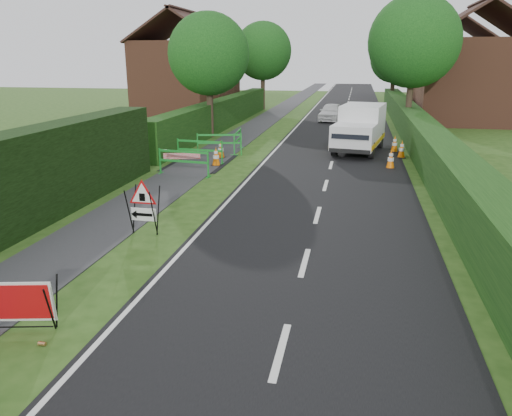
{
  "coord_description": "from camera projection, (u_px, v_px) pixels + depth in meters",
  "views": [
    {
      "loc": [
        3.44,
        -9.08,
        4.31
      ],
      "look_at": [
        1.15,
        2.35,
        0.78
      ],
      "focal_mm": 35.0,
      "sensor_mm": 36.0,
      "label": 1
    }
  ],
  "objects": [
    {
      "name": "tree_fw",
      "position": [
        263.0,
        51.0,
        41.8
      ],
      "size": [
        4.8,
        4.8,
        7.24
      ],
      "color": "#2D2116",
      "rests_on": "ground"
    },
    {
      "name": "red_rect_sign",
      "position": [
        22.0,
        303.0,
        8.07
      ],
      "size": [
        1.12,
        0.82,
        0.87
      ],
      "rotation": [
        0.0,
        0.0,
        0.22
      ],
      "color": "black",
      "rests_on": "ground"
    },
    {
      "name": "ped_barrier_1",
      "position": [
        200.0,
        148.0,
        21.1
      ],
      "size": [
        2.08,
        0.53,
        1.0
      ],
      "rotation": [
        0.0,
        0.0,
        -0.09
      ],
      "color": "#188928",
      "rests_on": "ground"
    },
    {
      "name": "tree_ne",
      "position": [
        414.0,
        42.0,
        28.37
      ],
      "size": [
        5.2,
        5.2,
        7.79
      ],
      "color": "#2D2116",
      "rests_on": "ground"
    },
    {
      "name": "road_surface",
      "position": [
        346.0,
        110.0,
        42.8
      ],
      "size": [
        6.0,
        90.0,
        0.02
      ],
      "primitive_type": "cube",
      "color": "black",
      "rests_on": "ground"
    },
    {
      "name": "traffic_cone_0",
      "position": [
        391.0,
        159.0,
        20.08
      ],
      "size": [
        0.38,
        0.38,
        0.79
      ],
      "color": "black",
      "rests_on": "ground"
    },
    {
      "name": "ped_barrier_0",
      "position": [
        184.0,
        159.0,
        18.8
      ],
      "size": [
        2.09,
        0.59,
        1.0
      ],
      "rotation": [
        0.0,
        0.0,
        -0.12
      ],
      "color": "#188928",
      "rests_on": "ground"
    },
    {
      "name": "house_east_b",
      "position": [
        452.0,
        73.0,
        46.74
      ],
      "size": [
        7.5,
        7.4,
        7.88
      ],
      "color": "brown",
      "rests_on": "ground"
    },
    {
      "name": "footpath",
      "position": [
        283.0,
        109.0,
        43.83
      ],
      "size": [
        2.0,
        90.0,
        0.02
      ],
      "primitive_type": "cube",
      "color": "#2D2D30",
      "rests_on": "ground"
    },
    {
      "name": "hedge_west_far",
      "position": [
        222.0,
        128.0,
        32.01
      ],
      "size": [
        1.0,
        24.0,
        1.8
      ],
      "primitive_type": "cube",
      "color": "#14380F",
      "rests_on": "ground"
    },
    {
      "name": "litter_can",
      "position": [
        42.0,
        346.0,
        7.77
      ],
      "size": [
        0.12,
        0.07,
        0.07
      ],
      "primitive_type": "cylinder",
      "rotation": [
        0.0,
        1.57,
        0.0
      ],
      "color": "#BF7F4C",
      "rests_on": "ground"
    },
    {
      "name": "tree_fe",
      "position": [
        395.0,
        59.0,
        43.66
      ],
      "size": [
        4.2,
        4.2,
        6.33
      ],
      "color": "#2D2116",
      "rests_on": "ground"
    },
    {
      "name": "tree_nw",
      "position": [
        209.0,
        54.0,
        26.88
      ],
      "size": [
        4.4,
        4.4,
        6.7
      ],
      "color": "#2D2116",
      "rests_on": "ground"
    },
    {
      "name": "traffic_cone_3",
      "position": [
        216.0,
        156.0,
        20.59
      ],
      "size": [
        0.38,
        0.38,
        0.79
      ],
      "color": "black",
      "rests_on": "ground"
    },
    {
      "name": "works_van",
      "position": [
        360.0,
        127.0,
        23.55
      ],
      "size": [
        2.58,
        4.95,
        2.15
      ],
      "rotation": [
        0.0,
        0.0,
        -0.16
      ],
      "color": "silver",
      "rests_on": "ground"
    },
    {
      "name": "ground",
      "position": [
        180.0,
        272.0,
        10.42
      ],
      "size": [
        120.0,
        120.0,
        0.0
      ],
      "primitive_type": "plane",
      "color": "#264814",
      "rests_on": "ground"
    },
    {
      "name": "house_west",
      "position": [
        187.0,
        76.0,
        39.62
      ],
      "size": [
        7.5,
        7.4,
        7.88
      ],
      "color": "brown",
      "rests_on": "ground"
    },
    {
      "name": "ped_barrier_2",
      "position": [
        219.0,
        141.0,
        22.84
      ],
      "size": [
        2.09,
        0.81,
        1.0
      ],
      "rotation": [
        0.0,
        0.0,
        0.23
      ],
      "color": "#188928",
      "rests_on": "ground"
    },
    {
      "name": "traffic_cone_4",
      "position": [
        221.0,
        149.0,
        22.18
      ],
      "size": [
        0.38,
        0.38,
        0.79
      ],
      "color": "black",
      "rests_on": "ground"
    },
    {
      "name": "hedge_east",
      "position": [
        419.0,
        150.0,
        24.21
      ],
      "size": [
        1.2,
        50.0,
        1.5
      ],
      "primitive_type": "cube",
      "color": "#14380F",
      "rests_on": "ground"
    },
    {
      "name": "house_east_a",
      "position": [
        473.0,
        79.0,
        33.79
      ],
      "size": [
        7.5,
        7.4,
        7.88
      ],
      "color": "brown",
      "rests_on": "ground"
    },
    {
      "name": "ped_barrier_3",
      "position": [
        237.0,
        138.0,
        23.66
      ],
      "size": [
        0.52,
        2.08,
        1.0
      ],
      "rotation": [
        0.0,
        0.0,
        1.66
      ],
      "color": "#188928",
      "rests_on": "ground"
    },
    {
      "name": "traffic_cone_2",
      "position": [
        395.0,
        144.0,
        23.62
      ],
      "size": [
        0.38,
        0.38,
        0.79
      ],
      "color": "black",
      "rests_on": "ground"
    },
    {
      "name": "triangle_sign",
      "position": [
        141.0,
        203.0,
        12.4
      ],
      "size": [
        0.84,
        0.84,
        1.2
      ],
      "rotation": [
        0.0,
        0.0,
        -0.02
      ],
      "color": "black",
      "rests_on": "ground"
    },
    {
      "name": "hatchback_car",
      "position": [
        331.0,
        112.0,
        35.17
      ],
      "size": [
        1.78,
        3.74,
        1.24
      ],
      "primitive_type": "imported",
      "rotation": [
        0.0,
        0.0,
        -0.09
      ],
      "color": "silver",
      "rests_on": "ground"
    },
    {
      "name": "redwhite_plank",
      "position": [
        182.0,
        167.0,
        20.5
      ],
      "size": [
        1.46,
        0.42,
        0.25
      ],
      "primitive_type": "cube",
      "rotation": [
        0.0,
        0.0,
        0.26
      ],
      "color": "red",
      "rests_on": "ground"
    },
    {
      "name": "traffic_cone_1",
      "position": [
        402.0,
        149.0,
        22.23
      ],
      "size": [
        0.38,
        0.38,
        0.79
      ],
      "color": "black",
      "rests_on": "ground"
    }
  ]
}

